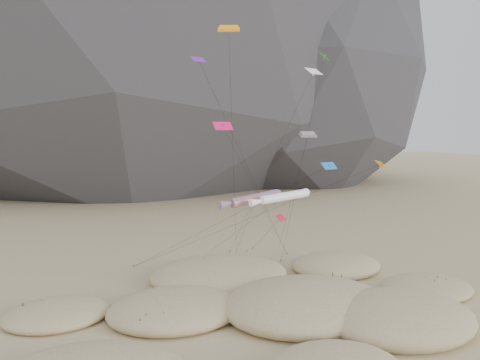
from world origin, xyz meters
name	(u,v)px	position (x,y,z in m)	size (l,w,h in m)	color
ground	(303,327)	(0.00, 0.00, 0.00)	(500.00, 500.00, 0.00)	#CCB789
dunes	(262,309)	(-2.36, 3.74, 0.74)	(50.02, 35.40, 3.84)	#CCB789
dune_grass	(283,307)	(-0.47, 3.13, 0.84)	(43.67, 29.97, 1.42)	black
kite_stakes	(229,257)	(1.69, 23.75, 0.15)	(21.60, 7.60, 0.30)	#3F2D1E
rainbow_tube_kite	(253,199)	(-1.73, 7.47, 10.89)	(7.74, 16.61, 11.72)	#FF601A
white_tube_kite	(282,197)	(1.06, 6.55, 11.05)	(7.25, 20.23, 11.78)	white
orange_parafoil	(229,34)	(-2.56, 12.21, 28.10)	(6.67, 12.53, 29.01)	orange
multi_parafoil	(307,137)	(7.14, 12.08, 17.04)	(4.92, 15.54, 17.72)	#FF5B1A
delta_kites	(300,126)	(6.34, 12.50, 18.34)	(29.08, 20.46, 27.38)	green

